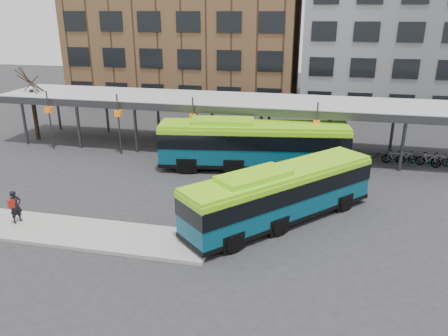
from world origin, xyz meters
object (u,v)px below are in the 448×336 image
at_px(bus_front, 281,193).
at_px(bus_rear, 252,143).
at_px(tree, 35,112).
at_px(pedestrian, 15,207).

relative_size(bus_front, bus_rear, 0.76).
distance_m(tree, bus_front, 25.15).
bearing_deg(bus_rear, pedestrian, -142.22).
bearing_deg(bus_front, pedestrian, 146.61).
height_order(bus_front, pedestrian, bus_front).
bearing_deg(pedestrian, bus_front, -51.56).
xyz_separation_m(tree, pedestrian, (8.89, -14.77, -1.35)).
bearing_deg(bus_rear, tree, 161.45).
relative_size(bus_front, pedestrian, 5.72).
bearing_deg(bus_front, tree, 105.54).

